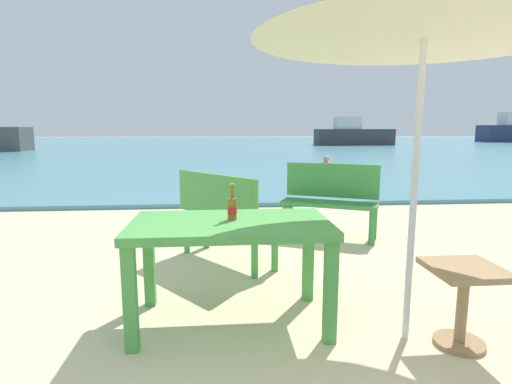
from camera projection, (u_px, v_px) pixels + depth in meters
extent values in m
plane|color=beige|center=(367.00, 379.00, 2.28)|extent=(120.00, 120.00, 0.00)
cube|color=teal|center=(231.00, 145.00, 31.78)|extent=(120.00, 50.00, 0.08)
cube|color=#4C9E47|center=(231.00, 225.00, 2.84)|extent=(1.40, 0.80, 0.06)
cube|color=#4C9E47|center=(130.00, 299.00, 2.51)|extent=(0.08, 0.08, 0.70)
cube|color=#4C9E47|center=(330.00, 292.00, 2.62)|extent=(0.08, 0.08, 0.70)
cube|color=#4C9E47|center=(149.00, 263.00, 3.18)|extent=(0.08, 0.08, 0.70)
cube|color=#4C9E47|center=(308.00, 259.00, 3.29)|extent=(0.08, 0.08, 0.70)
cylinder|color=brown|center=(232.00, 209.00, 2.86)|extent=(0.06, 0.06, 0.16)
cone|color=brown|center=(232.00, 198.00, 2.84)|extent=(0.06, 0.06, 0.03)
cylinder|color=brown|center=(232.00, 190.00, 2.84)|extent=(0.03, 0.03, 0.09)
cylinder|color=red|center=(232.00, 210.00, 2.86)|extent=(0.07, 0.07, 0.05)
cylinder|color=gold|center=(232.00, 184.00, 2.83)|extent=(0.03, 0.03, 0.01)
cylinder|color=silver|center=(416.00, 169.00, 2.54)|extent=(0.04, 0.04, 2.30)
cone|color=beige|center=(426.00, 7.00, 2.39)|extent=(2.10, 2.10, 0.36)
cube|color=#9E7A51|center=(465.00, 269.00, 2.55)|extent=(0.44, 0.44, 0.04)
cylinder|color=#9E7A51|center=(462.00, 309.00, 2.60)|extent=(0.07, 0.07, 0.50)
cylinder|color=#9E7A51|center=(459.00, 343.00, 2.63)|extent=(0.32, 0.32, 0.03)
cube|color=#3D8C42|center=(329.00, 204.00, 5.11)|extent=(1.24, 0.84, 0.05)
cube|color=#3D8C42|center=(332.00, 180.00, 5.22)|extent=(1.10, 0.55, 0.44)
cube|color=#3D8C42|center=(284.00, 221.00, 5.21)|extent=(0.06, 0.06, 0.42)
cube|color=#3D8C42|center=(372.00, 228.00, 4.83)|extent=(0.06, 0.06, 0.42)
cube|color=#3D8C42|center=(290.00, 216.00, 5.47)|extent=(0.06, 0.06, 0.42)
cube|color=#3D8C42|center=(374.00, 223.00, 5.09)|extent=(0.06, 0.06, 0.42)
cube|color=#4C9E47|center=(227.00, 220.00, 4.22)|extent=(1.04, 1.15, 0.05)
cube|color=#4C9E47|center=(215.00, 196.00, 4.06)|extent=(0.80, 0.95, 0.44)
cube|color=#4C9E47|center=(275.00, 250.00, 3.96)|extent=(0.06, 0.06, 0.42)
cube|color=#4C9E47|center=(206.00, 230.00, 4.74)|extent=(0.06, 0.06, 0.42)
cube|color=#4C9E47|center=(255.00, 257.00, 3.77)|extent=(0.06, 0.06, 0.42)
cube|color=#4C9E47|center=(187.00, 235.00, 4.54)|extent=(0.06, 0.06, 0.42)
cylinder|color=tan|center=(326.00, 165.00, 13.22)|extent=(0.34, 0.34, 0.20)
sphere|color=tan|center=(326.00, 159.00, 13.19)|extent=(0.21, 0.21, 0.21)
cube|color=#38383F|center=(354.00, 137.00, 30.56)|extent=(5.88, 1.60, 1.20)
cube|color=silver|center=(348.00, 123.00, 30.35)|extent=(1.87, 1.20, 0.94)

